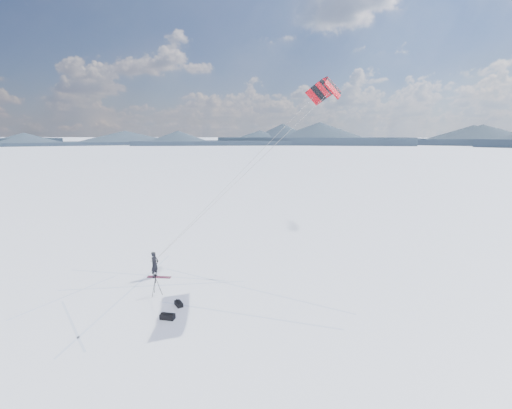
# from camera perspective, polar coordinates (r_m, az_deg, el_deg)

# --- Properties ---
(ground) EXTENTS (1800.00, 1800.00, 0.00)m
(ground) POSITION_cam_1_polar(r_m,az_deg,el_deg) (23.25, -16.39, -13.57)
(ground) COLOR white
(horizon_hills) EXTENTS (704.84, 706.81, 8.11)m
(horizon_hills) POSITION_cam_1_polar(r_m,az_deg,el_deg) (22.15, -16.83, -6.08)
(horizon_hills) COLOR #192533
(horizon_hills) RESTS_ON ground
(snow_tracks) EXTENTS (17.62, 10.25, 0.01)m
(snow_tracks) POSITION_cam_1_polar(r_m,az_deg,el_deg) (23.14, -15.62, -13.64)
(snow_tracks) COLOR #ADBBDA
(snow_tracks) RESTS_ON ground
(snowkiter) EXTENTS (0.58, 0.73, 1.76)m
(snowkiter) POSITION_cam_1_polar(r_m,az_deg,el_deg) (26.12, -15.22, -10.74)
(snowkiter) COLOR black
(snowkiter) RESTS_ON ground
(snowboard) EXTENTS (1.60, 0.30, 0.04)m
(snowboard) POSITION_cam_1_polar(r_m,az_deg,el_deg) (26.01, -14.68, -10.75)
(snowboard) COLOR maroon
(snowboard) RESTS_ON ground
(tripod) EXTENTS (0.62, 0.66, 1.31)m
(tripod) POSITION_cam_1_polar(r_m,az_deg,el_deg) (23.11, -15.18, -11.38)
(tripod) COLOR black
(tripod) RESTS_ON ground
(gear_bag_a) EXTENTS (0.78, 0.42, 0.33)m
(gear_bag_a) POSITION_cam_1_polar(r_m,az_deg,el_deg) (20.51, -13.47, -16.41)
(gear_bag_a) COLOR black
(gear_bag_a) RESTS_ON ground
(gear_bag_b) EXTENTS (0.64, 0.71, 0.30)m
(gear_bag_b) POSITION_cam_1_polar(r_m,az_deg,el_deg) (21.78, -11.82, -14.70)
(gear_bag_b) COLOR black
(gear_bag_b) RESTS_ON ground
(power_kite) EXTENTS (12.14, 4.91, 11.82)m
(power_kite) POSITION_cam_1_polar(r_m,az_deg,el_deg) (25.05, 10.58, 16.83)
(power_kite) COLOR #BE0611
(power_kite) RESTS_ON ground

